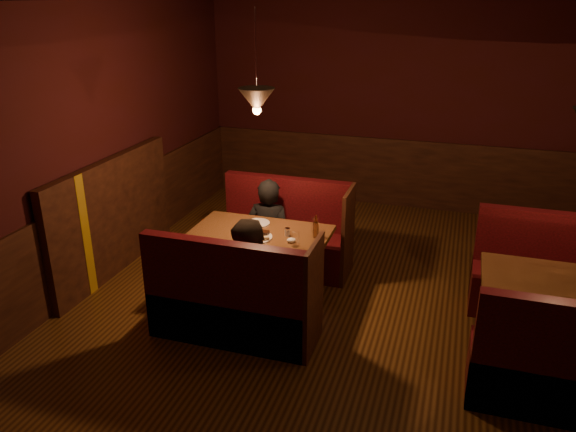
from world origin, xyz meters
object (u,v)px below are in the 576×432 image
(diner_a, at_px, (269,211))
(main_bench_near, at_px, (233,307))
(main_table, at_px, (261,248))
(second_bench_far, at_px, (548,283))
(second_bench_near, at_px, (570,377))
(diner_b, at_px, (252,262))
(main_bench_far, at_px, (286,240))
(second_table, at_px, (558,301))

(diner_a, bearing_deg, main_bench_near, 93.79)
(diner_a, bearing_deg, main_table, 99.92)
(main_table, height_order, second_bench_far, second_bench_far)
(main_table, bearing_deg, second_bench_near, -18.69)
(main_table, relative_size, diner_b, 0.94)
(main_bench_far, bearing_deg, second_bench_near, -31.96)
(second_bench_near, distance_m, diner_b, 2.66)
(diner_a, bearing_deg, main_bench_far, -141.03)
(second_bench_far, height_order, diner_a, diner_a)
(main_bench_far, distance_m, main_bench_near, 1.56)
(second_bench_near, distance_m, diner_a, 3.33)
(diner_b, bearing_deg, second_bench_near, -16.16)
(diner_b, bearing_deg, main_bench_near, -143.50)
(main_table, relative_size, second_bench_far, 0.97)
(diner_a, bearing_deg, second_bench_far, 176.46)
(main_bench_far, xyz_separation_m, diner_b, (0.14, -1.42, 0.41))
(main_table, height_order, diner_b, diner_b)
(main_bench_far, relative_size, second_bench_far, 1.07)
(second_bench_far, height_order, second_bench_near, same)
(main_bench_far, bearing_deg, diner_a, -138.50)
(main_bench_far, relative_size, second_bench_near, 1.07)
(main_bench_near, distance_m, diner_a, 1.48)
(main_table, height_order, diner_a, diner_a)
(second_table, distance_m, diner_b, 2.64)
(main_bench_far, distance_m, second_bench_near, 3.24)
(main_bench_near, relative_size, diner_b, 1.03)
(second_table, relative_size, diner_b, 0.87)
(second_bench_far, xyz_separation_m, diner_b, (-2.62, -1.23, 0.41))
(main_bench_near, bearing_deg, diner_b, 46.16)
(main_table, bearing_deg, diner_b, -76.54)
(main_table, xyz_separation_m, diner_b, (0.15, -0.64, 0.17))
(diner_a, distance_m, diner_b, 1.31)
(second_bench_near, bearing_deg, main_table, 161.31)
(second_bench_far, bearing_deg, second_bench_near, -90.00)
(main_table, distance_m, diner_b, 0.68)
(second_table, height_order, second_bench_near, second_bench_near)
(main_table, bearing_deg, diner_a, 102.46)
(diner_b, bearing_deg, second_bench_far, 15.50)
(main_bench_far, relative_size, main_bench_near, 1.00)
(second_bench_far, bearing_deg, second_table, -92.20)
(main_bench_far, distance_m, second_bench_far, 2.76)
(main_bench_far, xyz_separation_m, second_bench_far, (2.75, -0.19, -0.01))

